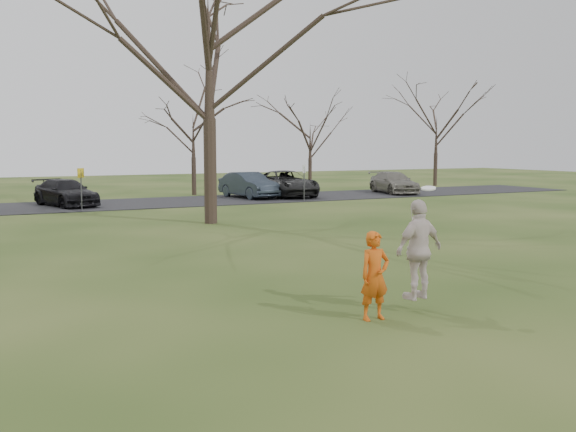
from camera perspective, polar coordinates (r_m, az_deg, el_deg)
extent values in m
plane|color=#1E380F|center=(11.21, 9.31, -9.70)|extent=(120.00, 120.00, 0.00)
cube|color=black|center=(34.44, -15.81, 1.04)|extent=(62.00, 6.50, 0.04)
imported|color=#CE5110|center=(11.22, 7.97, -5.46)|extent=(0.59, 0.39, 1.60)
imported|color=black|center=(34.14, -19.73, 2.04)|extent=(3.29, 5.05, 1.36)
imported|color=#28313C|center=(37.26, -3.63, 2.86)|extent=(2.34, 4.83, 1.53)
imported|color=black|center=(38.26, -0.20, 3.01)|extent=(2.96, 5.83, 1.58)
imported|color=slate|center=(41.48, 9.69, 3.05)|extent=(2.82, 5.06, 1.39)
imported|color=beige|center=(11.89, 11.93, -3.03)|extent=(1.16, 0.61, 1.89)
cylinder|color=white|center=(11.84, 12.77, 2.50)|extent=(0.28, 0.27, 0.11)
cylinder|color=#47474C|center=(31.09, -18.45, 2.21)|extent=(0.06, 0.06, 2.00)
cube|color=yellow|center=(31.04, -18.50, 3.77)|extent=(0.35, 0.35, 0.45)
cylinder|color=#47474C|center=(34.85, 1.49, 2.95)|extent=(0.06, 0.06, 2.00)
cube|color=silver|center=(34.81, 1.50, 4.35)|extent=(0.35, 0.35, 0.45)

